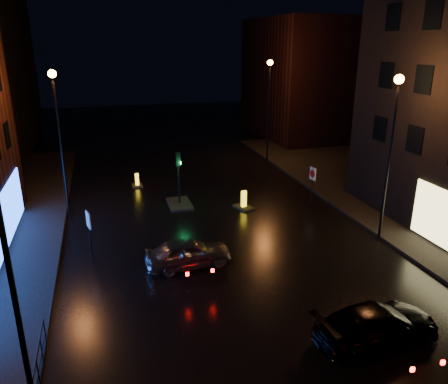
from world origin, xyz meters
The scene contains 13 objects.
ground centered at (0.00, 0.00, 0.00)m, with size 120.00×120.00×0.00m, color black.
building_far_right centered at (15.00, 32.00, 6.00)m, with size 8.00×14.00×12.00m, color black.
street_lamp_lnear centered at (-7.80, -2.00, 5.56)m, with size 0.44×0.44×8.37m.
street_lamp_lfar centered at (-7.80, 14.00, 5.56)m, with size 0.44×0.44×8.37m.
street_lamp_rnear centered at (7.80, 6.00, 5.56)m, with size 0.44×0.44×8.37m.
street_lamp_rfar centered at (7.80, 22.00, 5.56)m, with size 0.44×0.44×8.37m.
traffic_signal centered at (-1.20, 14.00, 0.50)m, with size 1.40×2.40×3.45m.
silver_hatchback centered at (-2.21, 6.05, 0.67)m, with size 1.58×3.92×1.33m, color #95989B.
dark_sedan centered at (2.94, -0.90, 0.66)m, with size 1.86×4.57×1.33m, color black.
bollard_near centered at (2.52, 12.33, 0.24)m, with size 1.22×1.49×1.12m.
bollard_far centered at (-3.43, 18.46, 0.21)m, with size 0.72×1.08×0.94m.
road_sign_left centered at (-6.50, 7.99, 1.80)m, with size 0.21×0.57×2.40m.
road_sign_right centered at (6.84, 11.84, 1.80)m, with size 0.15×0.58×2.41m.
Camera 1 is at (-5.55, -11.58, 9.86)m, focal length 35.00 mm.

